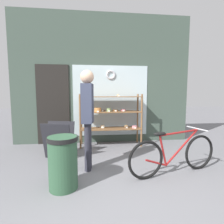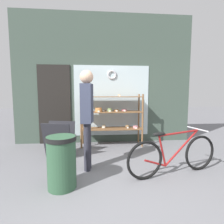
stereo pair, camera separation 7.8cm
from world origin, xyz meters
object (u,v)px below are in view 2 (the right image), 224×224
at_px(display_case, 112,114).
at_px(sandwich_board, 59,140).
at_px(bicycle, 174,155).
at_px(pedestrian, 87,112).
at_px(trash_bin, 62,160).

height_order(display_case, sandwich_board, display_case).
height_order(bicycle, sandwich_board, sandwich_board).
bearing_deg(bicycle, sandwich_board, 141.41).
bearing_deg(sandwich_board, bicycle, -13.19).
relative_size(sandwich_board, pedestrian, 0.43).
bearing_deg(trash_bin, display_case, 66.21).
distance_m(bicycle, trash_bin, 1.78).
distance_m(display_case, pedestrian, 1.55).
relative_size(display_case, trash_bin, 2.10).
bearing_deg(pedestrian, trash_bin, -23.28).
xyz_separation_m(display_case, bicycle, (0.87, -1.77, -0.48)).
bearing_deg(pedestrian, display_case, 165.61).
distance_m(display_case, bicycle, 2.03).
distance_m(bicycle, pedestrian, 1.62).
relative_size(display_case, sandwich_board, 2.10).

